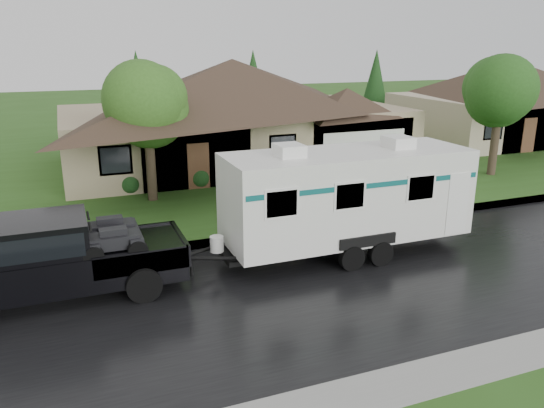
% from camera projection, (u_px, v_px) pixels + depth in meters
% --- Properties ---
extents(ground, '(140.00, 140.00, 0.00)m').
position_uv_depth(ground, '(306.00, 258.00, 16.80)').
color(ground, '#2B5119').
rests_on(ground, ground).
extents(road, '(140.00, 8.00, 0.01)m').
position_uv_depth(road, '(336.00, 284.00, 15.01)').
color(road, black).
rests_on(road, ground).
extents(curb, '(140.00, 0.50, 0.15)m').
position_uv_depth(curb, '(280.00, 233.00, 18.78)').
color(curb, gray).
rests_on(curb, ground).
extents(lawn, '(140.00, 26.00, 0.15)m').
position_uv_depth(lawn, '(195.00, 162.00, 30.15)').
color(lawn, '#2B5119').
rests_on(lawn, ground).
extents(house_main, '(19.44, 10.80, 6.90)m').
position_uv_depth(house_main, '(239.00, 100.00, 28.89)').
color(house_main, tan).
rests_on(house_main, lawn).
extents(house_neighbor, '(15.12, 9.72, 6.45)m').
position_uv_depth(house_neighbor, '(514.00, 92.00, 36.37)').
color(house_neighbor, tan).
rests_on(house_neighbor, lawn).
extents(tree_left_green, '(3.47, 3.47, 5.75)m').
position_uv_depth(tree_left_green, '(147.00, 105.00, 21.43)').
color(tree_left_green, '#382B1E').
rests_on(tree_left_green, lawn).
extents(tree_right_green, '(3.59, 3.59, 5.95)m').
position_uv_depth(tree_right_green, '(501.00, 92.00, 25.78)').
color(tree_right_green, '#382B1E').
rests_on(tree_right_green, lawn).
extents(shrub_row, '(13.60, 1.00, 1.00)m').
position_uv_depth(shrub_row, '(263.00, 170.00, 25.60)').
color(shrub_row, '#143814').
rests_on(shrub_row, lawn).
extents(pickup_truck, '(6.68, 2.54, 2.23)m').
position_uv_depth(pickup_truck, '(49.00, 256.00, 13.87)').
color(pickup_truck, black).
rests_on(pickup_truck, ground).
extents(travel_trailer, '(8.24, 2.89, 3.70)m').
position_uv_depth(travel_trailer, '(347.00, 194.00, 16.72)').
color(travel_trailer, white).
rests_on(travel_trailer, ground).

